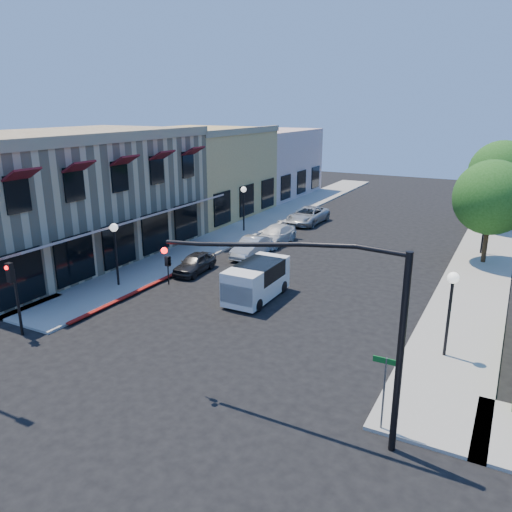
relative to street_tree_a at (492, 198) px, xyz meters
The scene contains 21 objects.
ground 24.06m from the street_tree_a, 111.80° to the right, with size 120.00×120.00×0.00m, color black.
sidewalk_left 18.71m from the street_tree_a, 164.10° to the left, with size 3.50×50.00×0.12m, color #99978B.
sidewalk_right 6.49m from the street_tree_a, 90.57° to the left, with size 3.50×50.00×0.12m, color #99978B.
curb_red_strip 21.45m from the street_tree_a, 138.28° to the right, with size 0.25×10.00×0.06m, color maroon.
corner_brick_building 26.63m from the street_tree_a, 155.60° to the right, with size 11.77×18.20×8.10m.
yellow_stucco_building 24.63m from the street_tree_a, behind, with size 10.00×12.00×7.60m, color tan.
pink_stucco_building 29.10m from the street_tree_a, 146.64° to the left, with size 10.00×12.00×7.00m, color #C09C91.
street_tree_a is the anchor object (origin of this frame).
street_tree_b 10.01m from the street_tree_a, 90.00° to the left, with size 4.94×4.94×7.02m.
signal_mast_arm 20.71m from the street_tree_a, 98.17° to the right, with size 8.01×0.39×6.00m.
secondary_signal 26.64m from the street_tree_a, 129.21° to the right, with size 0.28×0.42×3.32m.
street_name_sign 20.00m from the street_tree_a, 93.76° to the right, with size 0.80×0.06×2.50m.
lamppost_left_near 22.30m from the street_tree_a, 141.02° to the right, with size 0.44×0.44×3.57m.
lamppost_left_far 17.36m from the street_tree_a, behind, with size 0.44×0.44×3.57m.
lamppost_right_near 14.08m from the street_tree_a, 91.23° to the right, with size 0.44×0.44×3.57m.
lamppost_right_far 2.49m from the street_tree_a, 98.53° to the left, with size 0.44×0.44×3.57m.
white_van 15.80m from the street_tree_a, 129.24° to the right, with size 1.89×4.23×1.87m.
parked_car_a 18.39m from the street_tree_a, 146.31° to the right, with size 1.37×3.41×1.16m, color black.
parked_car_b 15.11m from the street_tree_a, 157.83° to the right, with size 1.35×3.86×1.27m, color #BABEC0.
parked_car_c 14.20m from the street_tree_a, behind, with size 1.80×4.44×1.29m, color silver.
parked_car_d 15.28m from the street_tree_a, 160.05° to the left, with size 2.27×4.93×1.37m, color #A8AAAD.
Camera 1 is at (10.28, -11.14, 9.61)m, focal length 35.00 mm.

